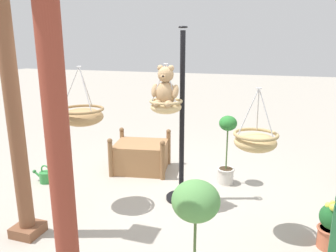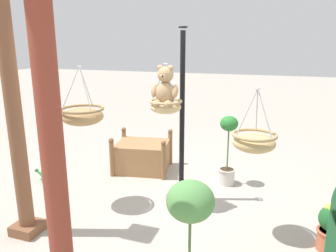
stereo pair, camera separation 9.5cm
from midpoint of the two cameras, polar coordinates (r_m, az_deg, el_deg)
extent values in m
plane|color=#A8A093|center=(4.92, 0.80, -12.39)|extent=(40.00, 40.00, 0.00)
cylinder|color=black|center=(4.45, 3.11, 1.03)|extent=(0.07, 0.07, 2.38)
cylinder|color=black|center=(4.86, 2.92, -12.53)|extent=(0.44, 0.44, 0.04)
torus|color=black|center=(4.34, 3.34, 17.06)|extent=(0.12, 0.12, 0.02)
ellipsoid|color=tan|center=(4.22, 0.24, 3.36)|extent=(0.41, 0.41, 0.17)
torus|color=tan|center=(4.20, 0.24, 4.40)|extent=(0.43, 0.43, 0.04)
ellipsoid|color=silver|center=(4.21, 0.24, 3.63)|extent=(0.36, 0.36, 0.14)
cylinder|color=#B7B7BC|center=(4.15, -1.03, 7.61)|extent=(0.18, 0.11, 0.48)
cylinder|color=#B7B7BC|center=(4.10, 1.11, 7.52)|extent=(0.18, 0.11, 0.48)
cylinder|color=#B7B7BC|center=(4.25, 0.66, 7.78)|extent=(0.01, 0.20, 0.48)
torus|color=#B7B7BC|center=(4.14, 0.25, 10.93)|extent=(0.06, 0.06, 0.01)
ellipsoid|color=tan|center=(4.18, 0.20, 5.76)|extent=(0.26, 0.23, 0.31)
sphere|color=tan|center=(4.15, 0.20, 9.09)|extent=(0.25, 0.25, 0.20)
ellipsoid|color=tan|center=(4.08, -0.13, 8.78)|extent=(0.11, 0.09, 0.07)
sphere|color=black|center=(4.05, -0.27, 8.78)|extent=(0.03, 0.03, 0.03)
sphere|color=tan|center=(4.12, 1.16, 10.19)|extent=(0.08, 0.08, 0.08)
sphere|color=tan|center=(4.16, -0.74, 10.24)|extent=(0.08, 0.08, 0.08)
ellipsoid|color=tan|center=(4.10, 1.90, 6.13)|extent=(0.08, 0.15, 0.20)
ellipsoid|color=tan|center=(4.19, -1.76, 6.31)|extent=(0.08, 0.15, 0.20)
ellipsoid|color=tan|center=(4.07, 0.66, 3.89)|extent=(0.10, 0.18, 0.10)
ellipsoid|color=tan|center=(4.11, -1.27, 4.01)|extent=(0.10, 0.18, 0.10)
ellipsoid|color=tan|center=(3.70, 15.67, -2.89)|extent=(0.47, 0.47, 0.20)
torus|color=tan|center=(3.67, 15.76, -1.53)|extent=(0.49, 0.49, 0.04)
cylinder|color=#B7B7BC|center=(3.57, 14.49, 2.32)|extent=(0.20, 0.12, 0.52)
cylinder|color=#B7B7BC|center=(3.56, 17.48, 2.08)|extent=(0.20, 0.12, 0.52)
cylinder|color=#B7B7BC|center=(3.72, 16.14, 2.70)|extent=(0.01, 0.23, 0.52)
torus|color=#B7B7BC|center=(3.57, 16.32, 6.38)|extent=(0.06, 0.06, 0.01)
ellipsoid|color=#A37F51|center=(4.39, -14.25, 1.61)|extent=(0.55, 0.55, 0.23)
torus|color=olive|center=(4.37, -14.33, 2.92)|extent=(0.57, 0.57, 0.04)
cylinder|color=#B7B7BC|center=(4.33, -16.23, 6.42)|extent=(0.23, 0.14, 0.56)
cylinder|color=#B7B7BC|center=(4.21, -13.79, 6.36)|extent=(0.23, 0.14, 0.56)
cylinder|color=#B7B7BC|center=(4.43, -13.66, 6.74)|extent=(0.01, 0.26, 0.56)
torus|color=#B7B7BC|center=(4.29, -14.80, 10.16)|extent=(0.06, 0.06, 0.01)
cylinder|color=brown|center=(2.36, -18.26, -8.77)|extent=(0.16, 0.16, 2.64)
cylinder|color=brown|center=(3.91, -24.87, 1.36)|extent=(0.18, 0.18, 2.85)
cube|color=brown|center=(4.40, -22.93, -16.25)|extent=(0.32, 0.32, 0.12)
cube|color=#9E7047|center=(5.82, -4.05, -5.38)|extent=(1.01, 0.87, 0.50)
cube|color=#382819|center=(5.75, -4.09, -3.29)|extent=(0.89, 0.77, 0.06)
cylinder|color=brown|center=(5.39, -0.27, -6.44)|extent=(0.08, 0.08, 0.60)
cylinder|color=brown|center=(5.59, -9.39, -5.83)|extent=(0.08, 0.08, 0.60)
cylinder|color=brown|center=(6.06, 0.85, -4.02)|extent=(0.08, 0.08, 0.60)
cylinder|color=brown|center=(6.25, -7.31, -3.58)|extent=(0.08, 0.08, 0.60)
sphere|color=brown|center=(5.28, -0.28, -3.04)|extent=(0.09, 0.09, 0.09)
sphere|color=brown|center=(5.49, -9.54, -2.56)|extent=(0.09, 0.09, 0.09)
sphere|color=brown|center=(5.97, 0.86, -0.97)|extent=(0.09, 0.09, 0.09)
sphere|color=brown|center=(6.15, -7.41, -0.62)|extent=(0.09, 0.09, 0.09)
cylinder|color=#BC6042|center=(4.18, 27.10, -17.52)|extent=(0.25, 0.25, 0.24)
torus|color=#A9573B|center=(4.12, 27.28, -16.21)|extent=(0.28, 0.28, 0.03)
cylinder|color=#382819|center=(4.13, 27.27, -16.27)|extent=(0.22, 0.22, 0.03)
ellipsoid|color=#1E5B28|center=(4.05, 27.53, -14.34)|extent=(0.26, 0.26, 0.29)
sphere|color=#E5DB4C|center=(3.99, 27.00, -12.65)|extent=(0.07, 0.07, 0.07)
sphere|color=#E5DB4C|center=(3.91, 27.75, -12.88)|extent=(0.08, 0.08, 0.08)
sphere|color=#E5DB4C|center=(4.06, 27.68, -12.18)|extent=(0.05, 0.05, 0.05)
ellipsoid|color=#56934C|center=(2.63, 5.04, -13.08)|extent=(0.39, 0.39, 0.33)
cylinder|color=beige|center=(5.38, 10.81, -8.74)|extent=(0.25, 0.25, 0.25)
torus|color=#BCB7AE|center=(5.34, 10.87, -7.58)|extent=(0.29, 0.29, 0.03)
cylinder|color=#382819|center=(5.34, 10.87, -7.63)|extent=(0.22, 0.22, 0.03)
cylinder|color=#4C6B38|center=(5.22, 11.05, -4.20)|extent=(0.02, 0.02, 0.64)
ellipsoid|color=#28702D|center=(5.10, 11.28, 0.43)|extent=(0.28, 0.28, 0.24)
cylinder|color=#338C3F|center=(5.73, -20.04, -8.32)|extent=(0.20, 0.20, 0.18)
cylinder|color=#338C3F|center=(5.81, -21.18, -7.91)|extent=(0.17, 0.04, 0.14)
sphere|color=#287033|center=(5.84, -21.80, -7.29)|extent=(0.06, 0.06, 0.06)
torus|color=#338C3F|center=(5.69, -20.16, -7.11)|extent=(0.16, 0.02, 0.16)
camera|label=1|loc=(0.05, -89.39, 0.16)|focal=34.49mm
camera|label=2|loc=(0.05, 90.61, -0.16)|focal=34.49mm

